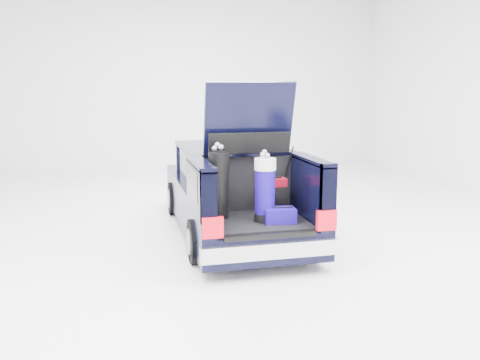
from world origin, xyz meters
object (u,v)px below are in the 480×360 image
object	(u,v)px
red_suitcase	(274,196)
black_golf_bag	(218,185)
blue_duffel	(280,215)
car	(232,192)
blue_golf_bag	(265,189)

from	to	relation	value
red_suitcase	black_golf_bag	distance (m)	0.86
red_suitcase	blue_duffel	size ratio (longest dim) A/B	1.24
black_golf_bag	blue_duffel	xyz separation A→B (m)	(0.75, -0.42, -0.37)
car	blue_duffel	distance (m)	1.82
blue_golf_bag	car	bearing A→B (deg)	108.51
car	blue_duffel	bearing A→B (deg)	-81.74
blue_golf_bag	blue_duffel	xyz separation A→B (m)	(0.17, -0.12, -0.34)
red_suitcase	blue_golf_bag	bearing A→B (deg)	-124.15
red_suitcase	blue_duffel	bearing A→B (deg)	-98.80
car	black_golf_bag	size ratio (longest dim) A/B	4.46
red_suitcase	blue_duffel	xyz separation A→B (m)	(-0.07, -0.48, -0.16)
car	blue_golf_bag	bearing A→B (deg)	-87.02
black_golf_bag	blue_duffel	bearing A→B (deg)	-39.10
black_golf_bag	blue_duffel	distance (m)	0.94
red_suitcase	blue_duffel	distance (m)	0.51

